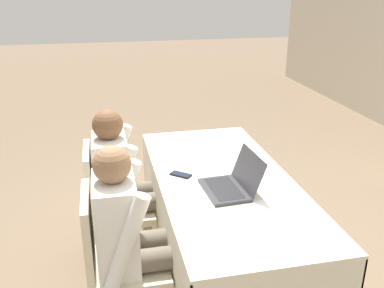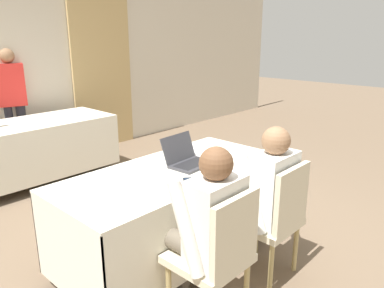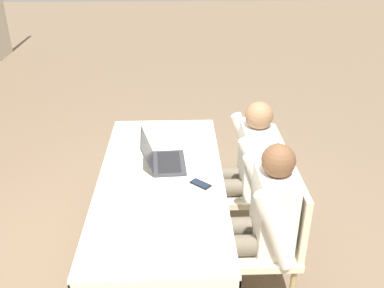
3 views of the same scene
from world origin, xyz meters
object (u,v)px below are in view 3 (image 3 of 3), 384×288
Objects in this scene: person_white_shirt at (245,165)px; cell_phone at (201,184)px; laptop at (162,159)px; person_checkered_shirt at (260,217)px; chair_near_left at (274,237)px; chair_near_right at (257,182)px.

cell_phone is at bearing -40.51° from person_white_shirt.
laptop is 0.80m from person_checkered_shirt.
person_checkered_shirt reaches higher than cell_phone.
chair_near_left is at bearing 90.00° from person_checkered_shirt.
person_checkered_shirt is 1.00× the size of person_white_shirt.
laptop is 0.40× the size of chair_near_left.
laptop is at bearing -124.58° from chair_near_left.
cell_phone is at bearing -122.12° from person_checkered_shirt.
chair_near_right is (0.42, -0.46, -0.27)m from cell_phone.
person_white_shirt is (0.00, 0.10, 0.16)m from chair_near_right.
cell_phone is 0.56m from person_white_shirt.
person_checkered_shirt is at bearing 0.00° from person_white_shirt.
laptop is 0.31× the size of person_checkered_shirt.
cell_phone is 0.68m from chair_near_right.
chair_near_left is at bearing 0.00° from chair_near_right.
cell_phone is 0.16× the size of chair_near_right.
person_checkered_shirt is (-0.23, -0.36, -0.11)m from cell_phone.
laptop reaches higher than chair_near_left.
person_checkered_shirt reaches higher than chair_near_right.
laptop is 0.40× the size of chair_near_right.
chair_near_right is 0.78× the size of person_checkered_shirt.
person_white_shirt is at bearing -90.00° from chair_near_right.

